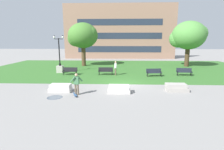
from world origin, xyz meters
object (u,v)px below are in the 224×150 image
Objects in this scene: concrete_block_left at (119,89)px; park_bench_far_right at (70,71)px; park_bench_far_left at (154,72)px; concrete_block_right at (176,88)px; lamp_post_center at (60,65)px; park_bench_near_left at (106,71)px; person_skateboarder at (76,83)px; park_bench_near_right at (184,71)px; skateboard at (75,95)px; concrete_block_center at (60,88)px; person_bystander_near_lawn at (116,67)px.

concrete_block_left is 9.50m from park_bench_far_right.
concrete_block_left is 7.89m from park_bench_far_left.
lamp_post_center is at bearing 147.13° from concrete_block_right.
park_bench_near_left reaches higher than concrete_block_right.
person_skateboarder is 0.94× the size of park_bench_near_right.
lamp_post_center is (-4.36, 9.71, 0.93)m from skateboard.
park_bench_far_left is at bearing -3.58° from park_bench_far_right.
concrete_block_center is 1.87m from skateboard.
park_bench_far_left is (7.45, 7.34, -0.43)m from person_skateboarder.
park_bench_near_left and park_bench_far_right have the same top height.
skateboard is 8.69m from park_bench_far_right.
concrete_block_left is at bearing -77.78° from park_bench_near_left.
person_bystander_near_lawn is (-8.28, -0.06, 0.44)m from park_bench_near_right.
concrete_block_center is 8.41m from person_bystander_near_lawn.
skateboard is 0.56× the size of park_bench_far_right.
person_skateboarder is at bearing -101.67° from park_bench_near_left.
person_bystander_near_lawn reaches higher than concrete_block_center.
concrete_block_center is at bearing -150.73° from park_bench_near_right.
park_bench_far_left is (9.02, 6.54, 0.23)m from concrete_block_center.
skateboard is at bearing -134.59° from park_bench_far_left.
lamp_post_center is at bearing 174.61° from park_bench_near_right.
park_bench_far_left is 0.38× the size of lamp_post_center.
park_bench_far_right is 0.37× the size of lamp_post_center.
person_skateboarder is 8.42m from person_bystander_near_lawn.
concrete_block_center is at bearing -113.90° from park_bench_near_left.
person_bystander_near_lawn is (2.91, 7.90, 0.01)m from person_skateboarder.
park_bench_near_left is 1.05× the size of person_bystander_near_lawn.
park_bench_far_left is (4.15, 6.71, 0.23)m from concrete_block_left.
concrete_block_right is 0.98× the size of park_bench_far_left.
park_bench_near_left is at bearing 1.87° from park_bench_far_right.
park_bench_near_right is (3.05, 6.65, 0.23)m from concrete_block_right.
concrete_block_center is 0.99× the size of park_bench_near_right.
concrete_block_left is 3.42m from person_skateboarder.
concrete_block_center is at bearing 144.11° from skateboard.
lamp_post_center is (-2.86, 8.62, 0.70)m from concrete_block_center.
park_bench_far_left is 4.60m from person_bystander_near_lawn.
person_skateboarder is at bearing -169.14° from concrete_block_left.
concrete_block_left and concrete_block_right have the same top height.
lamp_post_center is 2.84× the size of person_bystander_near_lawn.
park_bench_near_right reaches higher than concrete_block_right.
person_skateboarder is 0.94× the size of park_bench_far_right.
concrete_block_left is 0.99× the size of park_bench_near_right.
park_bench_far_right reaches higher than concrete_block_right.
park_bench_far_left is at bearing 96.48° from concrete_block_right.
park_bench_near_right reaches higher than concrete_block_left.
concrete_block_right is 1.00× the size of park_bench_far_right.
park_bench_near_left is 0.99× the size of park_bench_near_right.
concrete_block_center is 1.05× the size of person_skateboarder.
park_bench_near_left is 0.97× the size of park_bench_far_left.
skateboard is 0.55× the size of park_bench_far_left.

